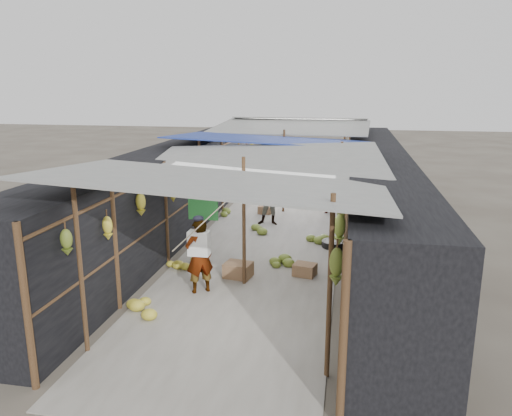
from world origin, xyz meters
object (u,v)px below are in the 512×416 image
Objects in this scene: black_basin at (334,244)px; vendor_elderly at (199,256)px; shopper_blue at (270,199)px; vendor_seated at (326,200)px; crate_near at (238,270)px.

vendor_elderly is at bearing -127.06° from black_basin.
vendor_seated is at bearing 45.56° from shopper_blue.
shopper_blue is 1.78× the size of vendor_seated.
crate_near is 5.97m from vendor_seated.
shopper_blue is at bearing 136.57° from black_basin.
crate_near reaches higher than black_basin.
shopper_blue is at bearing -29.17° from vendor_seated.
shopper_blue is at bearing -131.34° from vendor_elderly.
vendor_seated is (-0.37, 3.39, 0.33)m from black_basin.
vendor_elderly reaches higher than crate_near.
shopper_blue is 2.23m from vendor_seated.
black_basin is 4.13m from vendor_elderly.
crate_near is 1.19m from vendor_elderly.
vendor_elderly is (-2.46, -3.25, 0.65)m from black_basin.
vendor_elderly is 6.97m from vendor_seated.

